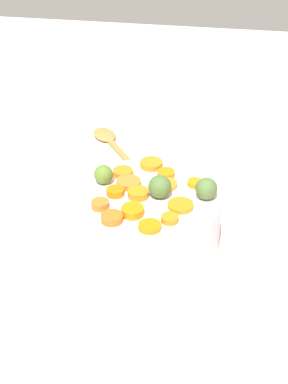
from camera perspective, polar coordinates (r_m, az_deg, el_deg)
tabletop at (r=0.90m, az=0.35°, el=-7.16°), size 2.40×2.40×0.02m
serving_bowl_carrots at (r=0.90m, az=-0.00°, el=-2.89°), size 0.24×0.24×0.09m
carrot_slice_0 at (r=0.82m, az=-3.20°, el=-2.59°), size 0.04×0.04×0.01m
carrot_slice_1 at (r=0.81m, az=0.57°, el=-3.43°), size 0.04×0.04×0.01m
carrot_slice_2 at (r=0.90m, az=5.08°, el=0.89°), size 0.03×0.03×0.01m
carrot_slice_3 at (r=0.93m, az=2.20°, el=1.85°), size 0.04×0.04×0.01m
carrot_slice_4 at (r=0.87m, az=-0.59°, el=-0.14°), size 0.03×0.03×0.01m
carrot_slice_5 at (r=0.95m, az=0.73°, el=2.79°), size 0.05×0.05×0.01m
carrot_slice_6 at (r=0.85m, az=-4.39°, el=-1.27°), size 0.03×0.03×0.01m
carrot_slice_7 at (r=0.90m, az=-1.55°, el=0.93°), size 0.05×0.05×0.01m
carrot_slice_8 at (r=0.93m, az=-2.10°, el=1.96°), size 0.05×0.05×0.01m
carrot_slice_9 at (r=0.83m, az=-1.14°, el=-1.90°), size 0.05×0.05×0.01m
carrot_slice_10 at (r=0.88m, az=-2.88°, el=0.01°), size 0.04×0.04×0.01m
carrot_slice_11 at (r=0.85m, az=3.65°, el=-1.35°), size 0.05×0.05×0.01m
carrot_slice_12 at (r=0.82m, az=2.57°, el=-2.66°), size 0.03×0.03×0.01m
carrot_slice_13 at (r=0.90m, az=2.15°, el=0.76°), size 0.04×0.04×0.01m
brussels_sprout_0 at (r=0.87m, az=6.20°, el=0.34°), size 0.03×0.03×0.03m
brussels_sprout_1 at (r=0.90m, az=-4.04°, el=1.75°), size 0.03×0.03×0.03m
brussels_sprout_2 at (r=0.87m, az=1.58°, el=0.53°), size 0.04×0.04×0.04m
wooden_spoon at (r=1.19m, az=-2.98°, el=4.63°), size 0.19×0.25×0.01m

